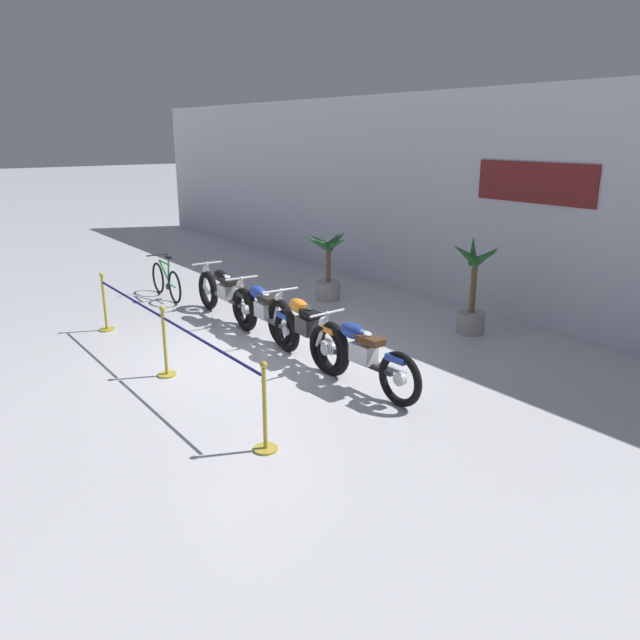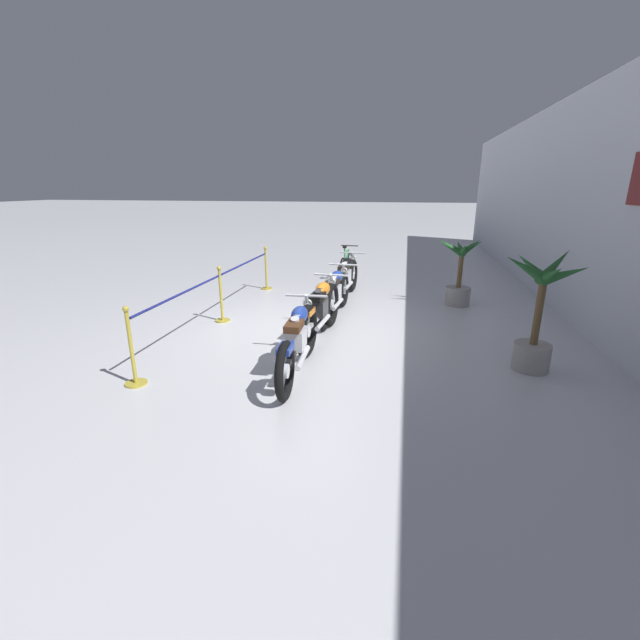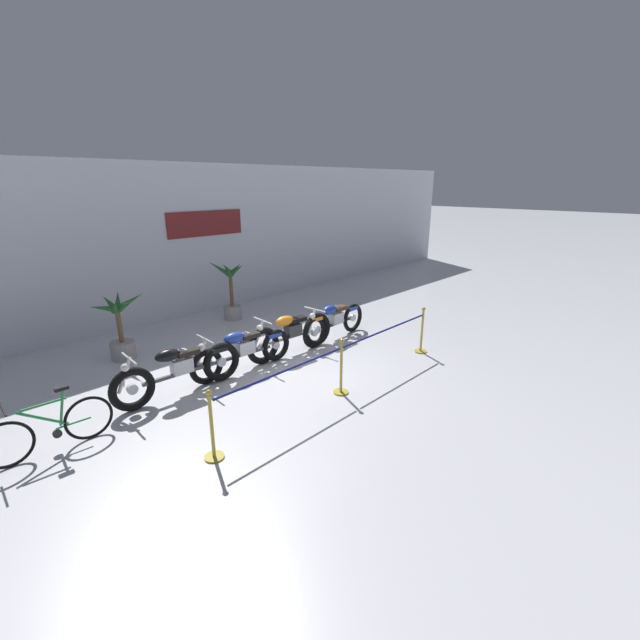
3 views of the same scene
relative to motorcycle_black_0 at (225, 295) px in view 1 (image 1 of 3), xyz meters
name	(u,v)px [view 1 (image 1 of 3)]	position (x,y,z in m)	size (l,w,h in m)	color
ground_plane	(252,356)	(2.08, -0.65, -0.47)	(120.00, 120.00, 0.00)	silver
back_wall	(477,202)	(2.08, 4.47, 1.63)	(28.00, 0.29, 4.20)	silver
motorcycle_black_0	(225,295)	(0.00, 0.00, 0.00)	(2.46, 0.62, 0.96)	black
motorcycle_blue_1	(263,312)	(1.38, -0.01, -0.02)	(2.34, 0.62, 0.93)	black
motorcycle_orange_2	(305,330)	(2.67, -0.04, 0.01)	(2.33, 0.62, 0.98)	black
motorcycle_blue_3	(361,355)	(4.06, -0.08, 0.00)	(2.22, 0.62, 0.94)	black
bicycle	(166,281)	(-2.14, -0.28, -0.10)	(1.70, 0.48, 0.94)	black
potted_palm_left_of_row	(328,268)	(-0.02, 2.41, 0.20)	(1.19, 0.95, 1.51)	gray
potted_palm_right_of_row	(473,292)	(3.29, 3.08, 0.27)	(0.94, 1.06, 1.71)	gray
stanchion_far_left	(136,315)	(0.94, -2.06, 0.19)	(5.53, 0.28, 1.05)	gold
stanchion_mid_left	(166,352)	(2.05, -2.06, -0.11)	(0.28, 0.28, 1.05)	gold
stanchion_mid_right	(265,421)	(4.80, -2.06, -0.11)	(0.28, 0.28, 1.05)	gold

